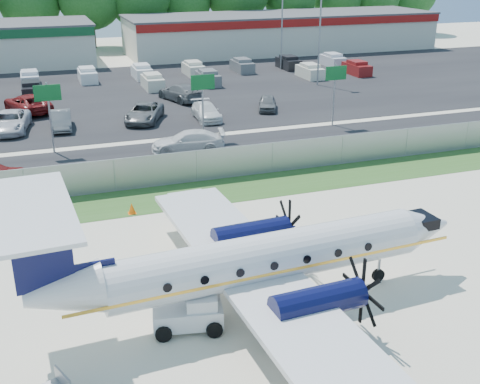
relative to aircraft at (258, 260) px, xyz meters
name	(u,v)px	position (x,y,z in m)	size (l,w,h in m)	color
ground	(288,294)	(1.59, 0.60, -2.18)	(170.00, 170.00, 0.00)	beige
grass_verge	(206,193)	(1.59, 12.60, -2.17)	(170.00, 4.00, 0.02)	#2D561E
access_road	(178,157)	(1.59, 19.60, -2.17)	(170.00, 8.00, 0.02)	black
parking_lot	(127,95)	(1.59, 40.60, -2.17)	(170.00, 32.00, 0.02)	black
perimeter_fence	(197,166)	(1.59, 14.60, -1.18)	(120.00, 0.06, 1.99)	gray
building_east	(282,32)	(27.59, 62.58, 0.45)	(44.40, 12.40, 5.24)	beige
sign_left	(48,103)	(-6.41, 23.50, 1.43)	(1.80, 0.26, 5.00)	gray
sign_mid	(203,91)	(4.59, 23.50, 1.43)	(1.80, 0.26, 5.00)	gray
sign_right	(335,82)	(15.59, 23.50, 1.43)	(1.80, 0.26, 5.00)	gray
light_pole_ne	(320,35)	(21.59, 38.60, 3.05)	(0.90, 0.35, 9.09)	gray
light_pole_se	(282,25)	(21.59, 48.60, 3.05)	(0.90, 0.35, 9.09)	gray
tree_line	(90,48)	(1.59, 74.60, -2.18)	(112.00, 6.00, 14.00)	#185218
aircraft	(258,260)	(0.00, 0.00, 0.00)	(18.24, 17.99, 5.65)	silver
pushback_tug	(191,311)	(-2.80, -0.32, -1.52)	(2.82, 2.28, 1.39)	silver
cone_starboard_wing	(132,209)	(-3.07, 11.01, -1.89)	(0.43, 0.43, 0.61)	#FF6008
road_car_mid	(188,152)	(2.61, 20.64, -2.18)	(2.10, 5.17, 1.50)	silver
parked_car_a	(11,131)	(-9.30, 30.36, -2.18)	(2.63, 5.70, 1.58)	silver
parked_car_b	(62,129)	(-5.45, 29.76, -2.18)	(1.54, 4.41, 1.45)	#595B5E
parked_car_c	(145,121)	(1.27, 29.89, -2.18)	(2.49, 5.40, 1.50)	#595B5E
parked_car_d	(206,119)	(6.33, 28.78, -2.18)	(1.92, 4.73, 1.37)	silver
parked_car_e	(267,110)	(12.44, 30.12, -2.18)	(1.54, 3.82, 1.30)	#595B5E
parked_car_f	(29,113)	(-7.88, 36.23, -2.18)	(2.74, 5.94, 1.65)	maroon
parked_car_g	(181,101)	(5.99, 36.32, -2.18)	(2.29, 5.63, 1.64)	#595B5E
far_parking_rows	(120,85)	(1.59, 45.60, -2.18)	(56.00, 10.00, 1.60)	gray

